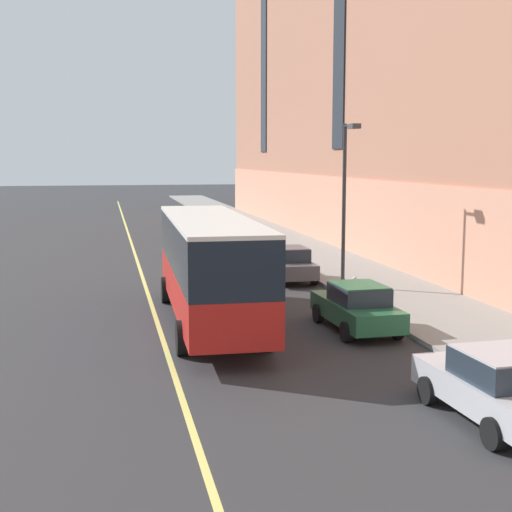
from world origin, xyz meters
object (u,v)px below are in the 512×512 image
at_px(parked_car_silver_2, 498,386).
at_px(parked_car_darkgray_3, 288,264).
at_px(parked_car_navy_4, 217,223).
at_px(street_lamp, 346,188).
at_px(fire_hydrant, 355,286).
at_px(parked_car_green_0, 357,307).
at_px(city_bus, 209,263).

bearing_deg(parked_car_silver_2, parked_car_darkgray_3, 89.67).
height_order(parked_car_navy_4, street_lamp, street_lamp).
bearing_deg(parked_car_navy_4, parked_car_darkgray_3, -89.91).
height_order(parked_car_darkgray_3, fire_hydrant, parked_car_darkgray_3).
bearing_deg(parked_car_green_0, parked_car_darkgray_3, 88.61).
height_order(parked_car_silver_2, fire_hydrant, parked_car_silver_2).
relative_size(parked_car_green_0, parked_car_silver_2, 1.01).
xyz_separation_m(parked_car_navy_4, street_lamp, (1.71, -23.60, 3.54)).
xyz_separation_m(city_bus, parked_car_green_0, (4.52, -1.79, -1.32)).
relative_size(parked_car_darkgray_3, fire_hydrant, 6.15).
height_order(parked_car_silver_2, parked_car_darkgray_3, same).
distance_m(parked_car_silver_2, fire_hydrant, 13.58).
xyz_separation_m(parked_car_navy_4, fire_hydrant, (1.61, -25.12, -0.29)).
distance_m(parked_car_silver_2, street_lamp, 15.51).
height_order(parked_car_green_0, parked_car_silver_2, same).
xyz_separation_m(parked_car_silver_2, street_lamp, (1.78, 15.00, 3.54)).
bearing_deg(parked_car_silver_2, city_bus, 114.86).
bearing_deg(parked_car_silver_2, parked_car_green_0, 90.92).
relative_size(city_bus, fire_hydrant, 16.38).
xyz_separation_m(parked_car_silver_2, fire_hydrant, (1.68, 13.47, -0.29)).
bearing_deg(fire_hydrant, street_lamp, 86.24).
xyz_separation_m(parked_car_green_0, parked_car_darkgray_3, (0.24, 9.71, 0.00)).
xyz_separation_m(parked_car_green_0, parked_car_navy_4, (0.20, 30.34, 0.00)).
bearing_deg(parked_car_green_0, street_lamp, 74.17).
xyz_separation_m(parked_car_green_0, street_lamp, (1.91, 6.74, 3.54)).
distance_m(parked_car_green_0, parked_car_navy_4, 30.34).
xyz_separation_m(city_bus, parked_car_navy_4, (4.73, 28.55, -1.31)).
xyz_separation_m(street_lamp, fire_hydrant, (-0.10, -1.52, -3.83)).
distance_m(parked_car_navy_4, fire_hydrant, 25.18).
distance_m(parked_car_green_0, parked_car_silver_2, 8.26).
height_order(parked_car_green_0, parked_car_navy_4, same).
bearing_deg(parked_car_green_0, fire_hydrant, 70.86).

